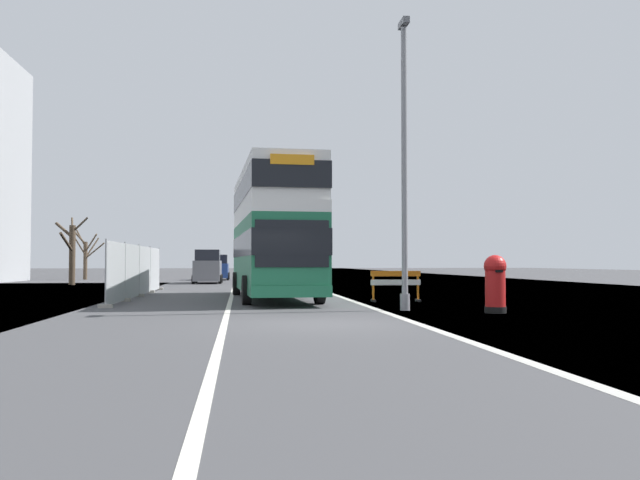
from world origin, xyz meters
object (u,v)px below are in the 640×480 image
double_decker_bus (273,232)px  roadworks_barrier (396,282)px  car_oncoming_near (208,268)px  lamppost_foreground (404,172)px  car_receding_mid (217,268)px  red_pillar_postbox (495,281)px

double_decker_bus → roadworks_barrier: bearing=-29.1°
double_decker_bus → roadworks_barrier: 5.38m
roadworks_barrier → car_oncoming_near: car_oncoming_near is taller
lamppost_foreground → car_receding_mid: bearing=101.1°
double_decker_bus → roadworks_barrier: (4.39, -2.44, -1.94)m
lamppost_foreground → car_oncoming_near: lamppost_foreground is taller
red_pillar_postbox → car_oncoming_near: (-9.43, 27.53, 0.17)m
double_decker_bus → red_pillar_postbox: double_decker_bus is taller
double_decker_bus → roadworks_barrier: double_decker_bus is taller
red_pillar_postbox → car_oncoming_near: bearing=108.9°
red_pillar_postbox → car_oncoming_near: 29.10m
lamppost_foreground → roadworks_barrier: lamppost_foreground is taller
car_oncoming_near → car_receding_mid: 8.39m
red_pillar_postbox → car_receding_mid: 37.06m
double_decker_bus → lamppost_foreground: lamppost_foreground is taller
lamppost_foreground → car_receding_mid: lamppost_foreground is taller
double_decker_bus → car_receding_mid: bearing=96.5°
double_decker_bus → lamppost_foreground: 7.82m
car_oncoming_near → roadworks_barrier: bearing=-70.3°
car_receding_mid → double_decker_bus: bearing=-83.5°
red_pillar_postbox → car_receding_mid: car_receding_mid is taller
roadworks_barrier → lamppost_foreground: bearing=-99.9°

